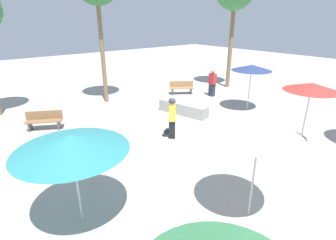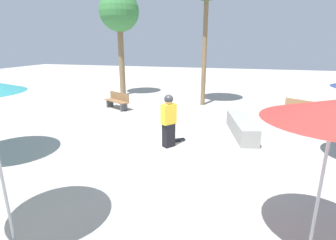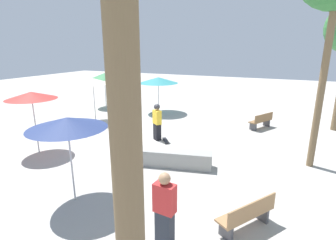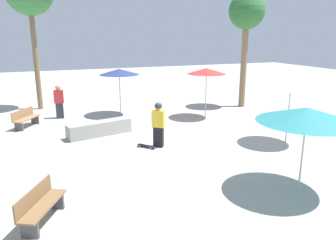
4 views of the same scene
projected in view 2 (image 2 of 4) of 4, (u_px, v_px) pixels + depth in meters
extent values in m
plane|color=#ADA8A0|center=(182.00, 153.00, 8.30)|extent=(60.00, 60.00, 0.00)
cube|color=black|center=(169.00, 135.00, 8.71)|extent=(0.45, 0.43, 0.80)
cube|color=yellow|center=(169.00, 114.00, 8.50)|extent=(0.53, 0.49, 0.66)
sphere|color=tan|center=(169.00, 100.00, 8.37)|extent=(0.26, 0.26, 0.26)
sphere|color=#2D2D33|center=(169.00, 99.00, 8.36)|extent=(0.29, 0.29, 0.29)
cube|color=black|center=(174.00, 140.00, 9.22)|extent=(0.63, 0.76, 0.02)
cylinder|color=silver|center=(180.00, 139.00, 9.39)|extent=(0.06, 0.06, 0.05)
cylinder|color=silver|center=(182.00, 141.00, 9.24)|extent=(0.06, 0.06, 0.05)
cylinder|color=silver|center=(167.00, 141.00, 9.22)|extent=(0.06, 0.06, 0.05)
cylinder|color=silver|center=(169.00, 143.00, 9.07)|extent=(0.06, 0.06, 0.05)
cube|color=gray|center=(241.00, 127.00, 9.86)|extent=(2.86, 1.23, 0.61)
cube|color=#47474C|center=(314.00, 117.00, 11.52)|extent=(0.37, 0.28, 0.40)
cube|color=#47474C|center=(286.00, 112.00, 12.43)|extent=(0.37, 0.28, 0.40)
cube|color=#9E754C|center=(300.00, 110.00, 11.91)|extent=(1.25, 1.58, 0.05)
cube|color=#9E754C|center=(303.00, 104.00, 11.98)|extent=(0.91, 1.36, 0.40)
cube|color=#47474C|center=(124.00, 107.00, 13.36)|extent=(0.39, 0.26, 0.40)
cube|color=#47474C|center=(110.00, 103.00, 14.19)|extent=(0.39, 0.26, 0.40)
cube|color=olive|center=(116.00, 101.00, 13.71)|extent=(1.16, 1.61, 0.05)
cube|color=olive|center=(119.00, 96.00, 13.79)|extent=(0.81, 1.42, 0.40)
cylinder|color=#B7B7BC|center=(320.00, 186.00, 3.98)|extent=(0.05, 0.05, 2.49)
cone|color=red|center=(334.00, 110.00, 3.65)|extent=(1.98, 1.98, 0.30)
cylinder|color=#B7B7BC|center=(2.00, 177.00, 4.30)|extent=(0.05, 0.05, 2.46)
cylinder|color=brown|center=(205.00, 47.00, 13.91)|extent=(0.24, 0.24, 6.32)
cylinder|color=brown|center=(121.00, 58.00, 16.91)|extent=(0.36, 0.36, 4.87)
sphere|color=#387A3D|center=(119.00, 11.00, 16.12)|extent=(2.46, 2.46, 2.46)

